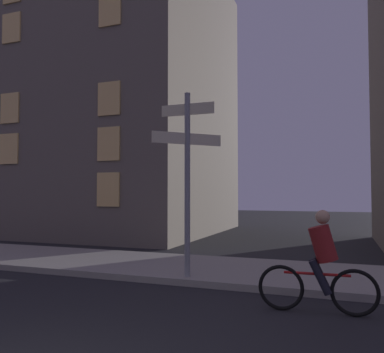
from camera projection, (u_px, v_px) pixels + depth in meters
sidewalk_kerb at (208, 269)px, 9.35m from camera, size 40.00×3.07×0.14m
signpost at (187, 169)px, 8.33m from camera, size 1.18×1.14×3.86m
cyclist at (320, 265)px, 6.16m from camera, size 1.82×0.34×1.61m
building_left_block at (85, 106)px, 20.28m from camera, size 13.64×9.84×12.70m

